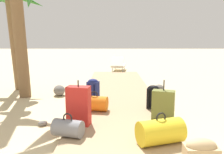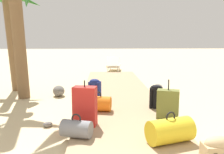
{
  "view_description": "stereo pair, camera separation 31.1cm",
  "coord_description": "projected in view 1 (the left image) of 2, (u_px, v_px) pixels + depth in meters",
  "views": [
    {
      "loc": [
        -0.17,
        -1.4,
        1.66
      ],
      "look_at": [
        -0.17,
        5.21,
        0.55
      ],
      "focal_mm": 37.94,
      "sensor_mm": 36.0,
      "label": 1
    },
    {
      "loc": [
        -0.48,
        -1.39,
        1.66
      ],
      "look_at": [
        -0.17,
        5.21,
        0.55
      ],
      "focal_mm": 37.94,
      "sensor_mm": 36.0,
      "label": 2
    }
  ],
  "objects": [
    {
      "name": "palm_tree_far_left",
      "position": [
        11.0,
        4.0,
        7.12
      ],
      "size": [
        2.0,
        2.05,
        3.35
      ],
      "color": "brown",
      "rests_on": "ground"
    },
    {
      "name": "rock_left_near",
      "position": [
        43.0,
        123.0,
        4.48
      ],
      "size": [
        0.21,
        0.19,
        0.1
      ],
      "primitive_type": "ellipsoid",
      "rotation": [
        0.0,
        0.0,
        0.45
      ],
      "color": "slate",
      "rests_on": "ground"
    },
    {
      "name": "backpack_navy",
      "position": [
        93.0,
        90.0,
        5.82
      ],
      "size": [
        0.32,
        0.28,
        0.58
      ],
      "color": "navy",
      "rests_on": "boardwalk"
    },
    {
      "name": "rock_right_near",
      "position": [
        159.0,
        88.0,
        7.3
      ],
      "size": [
        0.39,
        0.4,
        0.23
      ],
      "primitive_type": "ellipsoid",
      "rotation": [
        0.0,
        0.0,
        2.04
      ],
      "color": "slate",
      "rests_on": "ground"
    },
    {
      "name": "lounge_chair",
      "position": [
        118.0,
        65.0,
        11.67
      ],
      "size": [
        0.81,
        1.62,
        0.77
      ],
      "color": "white",
      "rests_on": "ground"
    },
    {
      "name": "duffel_bag_grey",
      "position": [
        68.0,
        128.0,
        3.79
      ],
      "size": [
        0.54,
        0.41,
        0.39
      ],
      "color": "slate",
      "rests_on": "boardwalk"
    },
    {
      "name": "suitcase_red",
      "position": [
        79.0,
        106.0,
        4.28
      ],
      "size": [
        0.45,
        0.31,
        0.83
      ],
      "color": "red",
      "rests_on": "boardwalk"
    },
    {
      "name": "boardwalk",
      "position": [
        118.0,
        99.0,
        6.31
      ],
      "size": [
        1.96,
        9.47,
        0.08
      ],
      "primitive_type": "cube",
      "color": "tan",
      "rests_on": "ground"
    },
    {
      "name": "suitcase_olive",
      "position": [
        163.0,
        105.0,
        4.58
      ],
      "size": [
        0.47,
        0.34,
        0.78
      ],
      "color": "olive",
      "rests_on": "boardwalk"
    },
    {
      "name": "backpack_black",
      "position": [
        153.0,
        96.0,
        5.28
      ],
      "size": [
        0.31,
        0.26,
        0.53
      ],
      "color": "black",
      "rests_on": "boardwalk"
    },
    {
      "name": "duffel_bag_yellow",
      "position": [
        160.0,
        132.0,
        3.53
      ],
      "size": [
        0.76,
        0.57,
        0.49
      ],
      "color": "gold",
      "rests_on": "boardwalk"
    },
    {
      "name": "ground_plane",
      "position": [
        119.0,
        111.0,
        5.39
      ],
      "size": [
        60.0,
        60.0,
        0.0
      ],
      "primitive_type": "plane",
      "color": "#D1BA8C"
    },
    {
      "name": "duffel_bag_orange",
      "position": [
        94.0,
        103.0,
        5.14
      ],
      "size": [
        0.62,
        0.42,
        0.44
      ],
      "color": "orange",
      "rests_on": "boardwalk"
    },
    {
      "name": "rock_left_mid",
      "position": [
        59.0,
        90.0,
        6.82
      ],
      "size": [
        0.42,
        0.5,
        0.3
      ],
      "primitive_type": "ellipsoid",
      "rotation": [
        0.0,
        0.0,
        1.82
      ],
      "color": "slate",
      "rests_on": "ground"
    }
  ]
}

